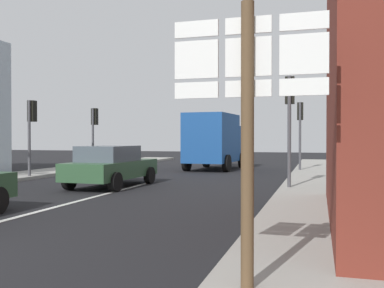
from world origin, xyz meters
The scene contains 10 objects.
ground_plane centered at (0.00, 10.00, 0.00)m, with size 80.00×80.00×0.00m, color black.
sidewalk_right centered at (6.35, 8.00, 0.07)m, with size 2.43×44.00×0.14m, color gray.
lane_centre_stripe centered at (0.00, 6.00, 0.01)m, with size 0.16×12.00×0.01m, color silver.
sedan_far centered at (-0.80, 10.21, 0.76)m, with size 2.10×4.26×1.47m.
delivery_truck centered at (0.81, 19.49, 1.65)m, with size 2.73×5.12×3.05m.
route_sign_post centered at (5.65, 0.72, 2.00)m, with size 1.66×0.14×3.20m.
traffic_light_near_left centered at (-5.44, 11.95, 2.48)m, with size 0.30×0.49×3.35m.
traffic_light_far_left centered at (-5.44, 17.33, 2.50)m, with size 0.30×0.49×3.37m.
traffic_light_near_right centered at (5.44, 10.77, 2.80)m, with size 0.30×0.49×3.78m.
traffic_light_far_right centered at (5.44, 18.92, 2.64)m, with size 0.30×0.49×3.57m.
Camera 1 is at (6.39, -3.91, 1.75)m, focal length 40.63 mm.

